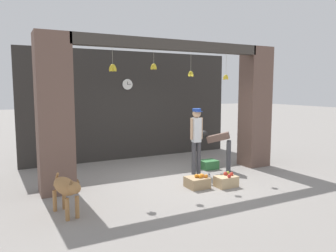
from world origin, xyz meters
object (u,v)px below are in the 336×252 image
Objects in this scene: shopkeeper at (196,136)px; wall_clock at (127,84)px; fruit_crate_apples at (226,181)px; produce_box_green at (209,165)px; water_bottle at (209,179)px; dog at (66,188)px; fruit_crate_oranges at (197,182)px; worker_stooping at (220,144)px.

wall_clock reaches higher than shopkeeper.
produce_box_green is (0.58, 1.53, -0.01)m from fruit_crate_apples.
water_bottle is (-0.23, 0.33, -0.02)m from fruit_crate_apples.
water_bottle is 0.73× the size of wall_clock.
shopkeeper is 4.92× the size of wall_clock.
shopkeeper is 3.69× the size of produce_box_green.
fruit_crate_apples is 1.40× the size of wall_clock.
dog is 2.89m from fruit_crate_oranges.
shopkeeper is 1.45m from fruit_crate_oranges.
wall_clock reaches higher than worker_stooping.
shopkeeper is 1.57× the size of worker_stooping.
water_bottle is at bearing 12.69° from fruit_crate_oranges.
worker_stooping reaches higher than fruit_crate_oranges.
water_bottle is (-0.22, -0.91, -0.87)m from shopkeeper.
water_bottle is at bearing -78.83° from wall_clock.
dog reaches higher than fruit_crate_oranges.
dog is at bearing -123.68° from wall_clock.
dog is 4.37m from worker_stooping.
water_bottle is at bearing 175.00° from worker_stooping.
fruit_crate_apples is 1.92× the size of water_bottle.
shopkeeper is at bearing 59.12° from fruit_crate_oranges.
worker_stooping reaches higher than water_bottle.
dog is 2.29× the size of fruit_crate_oranges.
shopkeeper is 0.78m from worker_stooping.
wall_clock is at bearing -65.52° from shopkeeper.
worker_stooping is at bearing 43.16° from water_bottle.
wall_clock reaches higher than fruit_crate_apples.
fruit_crate_oranges reaches higher than water_bottle.
wall_clock reaches higher than fruit_crate_oranges.
fruit_crate_oranges is 1.83× the size of water_bottle.
dog is at bearing -172.87° from water_bottle.
water_bottle is at bearing -123.98° from produce_box_green.
fruit_crate_oranges is at bearing -167.31° from water_bottle.
fruit_crate_oranges reaches higher than produce_box_green.
wall_clock is at bearing 103.62° from fruit_crate_apples.
produce_box_green is (0.58, 0.29, -0.87)m from shopkeeper.
dog is 4.35m from produce_box_green.
produce_box_green is at bearing 69.33° from fruit_crate_apples.
worker_stooping is (0.72, -0.02, -0.28)m from shopkeeper.
dog is at bearing -178.75° from fruit_crate_apples.
fruit_crate_apples is 4.42m from wall_clock.
wall_clock reaches higher than produce_box_green.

